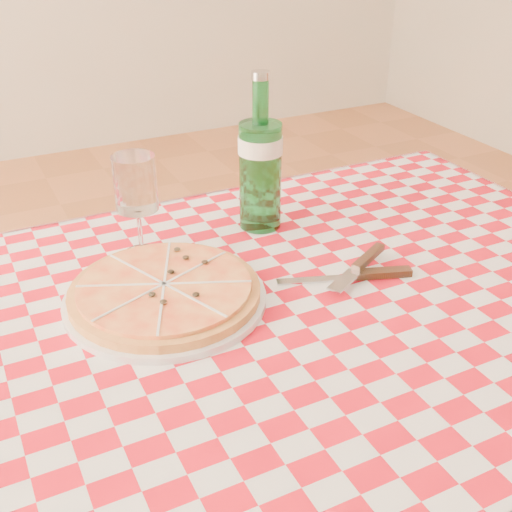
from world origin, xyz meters
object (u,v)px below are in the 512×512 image
(pizza_plate, at_px, (165,291))
(wine_glass, at_px, (138,207))
(water_bottle, at_px, (260,153))
(dining_table, at_px, (283,353))

(pizza_plate, distance_m, wine_glass, 0.18)
(pizza_plate, height_order, water_bottle, water_bottle)
(dining_table, bearing_deg, water_bottle, 71.18)
(dining_table, height_order, water_bottle, water_bottle)
(pizza_plate, relative_size, wine_glass, 1.71)
(dining_table, distance_m, pizza_plate, 0.22)
(water_bottle, bearing_deg, dining_table, -108.82)
(wine_glass, bearing_deg, pizza_plate, -94.84)
(pizza_plate, bearing_deg, dining_table, -27.89)
(water_bottle, bearing_deg, wine_glass, -177.40)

